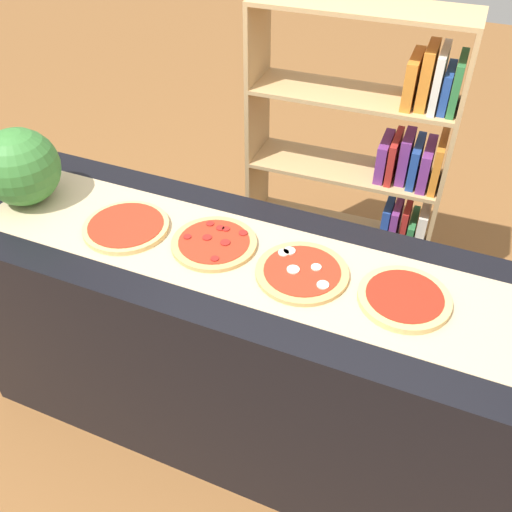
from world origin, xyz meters
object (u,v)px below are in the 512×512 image
at_px(bookshelf, 374,179).
at_px(watermelon, 20,167).
at_px(pizza_plain_0, 126,227).
at_px(pizza_plain_3, 404,298).
at_px(pizza_mozzarella_2, 302,272).
at_px(pizza_pepperoni_1, 214,243).

bearing_deg(bookshelf, watermelon, -138.07).
xyz_separation_m(pizza_plain_0, watermelon, (-0.44, 0.02, 0.13)).
xyz_separation_m(watermelon, bookshelf, (1.10, 0.99, -0.35)).
bearing_deg(pizza_plain_3, pizza_mozzarella_2, -179.19).
bearing_deg(pizza_mozzarella_2, watermelon, -179.99).
distance_m(pizza_plain_3, watermelon, 1.42).
bearing_deg(pizza_plain_0, pizza_pepperoni_1, 7.16).
height_order(pizza_plain_0, bookshelf, bookshelf).
distance_m(pizza_plain_0, watermelon, 0.46).
bearing_deg(pizza_plain_3, pizza_plain_0, -178.72).
distance_m(pizza_plain_0, pizza_mozzarella_2, 0.65).
relative_size(pizza_plain_0, bookshelf, 0.20).
xyz_separation_m(pizza_pepperoni_1, bookshelf, (0.34, 0.97, -0.22)).
relative_size(pizza_plain_0, pizza_pepperoni_1, 1.03).
distance_m(pizza_plain_0, pizza_plain_3, 0.97).
distance_m(pizza_mozzarella_2, pizza_plain_3, 0.32).
relative_size(pizza_pepperoni_1, pizza_plain_3, 1.04).
height_order(pizza_mozzarella_2, watermelon, watermelon).
relative_size(pizza_mozzarella_2, watermelon, 1.06).
bearing_deg(watermelon, pizza_plain_0, -2.22).
height_order(pizza_plain_0, pizza_pepperoni_1, pizza_pepperoni_1).
bearing_deg(pizza_plain_3, pizza_pepperoni_1, 178.31).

